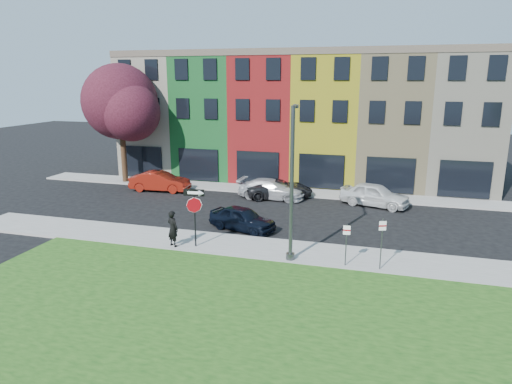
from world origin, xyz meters
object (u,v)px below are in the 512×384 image
(stop_sign, at_px, (194,206))
(street_lamp, at_px, (292,184))
(man, at_px, (173,228))
(sedan_near, at_px, (242,218))

(stop_sign, distance_m, street_lamp, 5.12)
(man, bearing_deg, stop_sign, -142.02)
(stop_sign, height_order, man, stop_sign)
(man, height_order, sedan_near, man)
(stop_sign, bearing_deg, man, -174.23)
(stop_sign, relative_size, sedan_near, 0.70)
(man, xyz_separation_m, street_lamp, (5.99, 0.13, 2.65))
(stop_sign, relative_size, street_lamp, 0.42)
(man, height_order, street_lamp, street_lamp)
(stop_sign, xyz_separation_m, street_lamp, (4.90, -0.13, 1.46))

